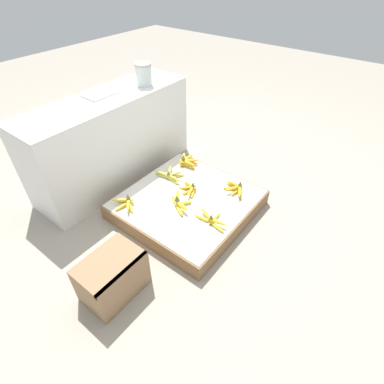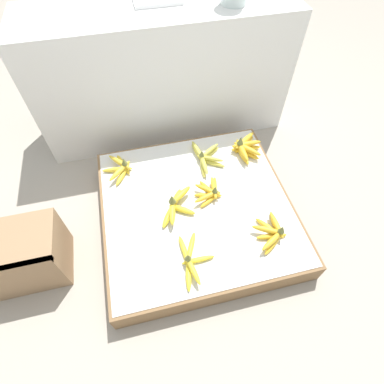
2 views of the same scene
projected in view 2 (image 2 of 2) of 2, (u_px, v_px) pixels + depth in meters
ground_plane at (196, 217)px, 1.59m from camera, size 10.00×10.00×0.00m
display_platform at (196, 211)px, 1.54m from camera, size 0.93×0.92×0.13m
back_vendor_table at (163, 74)px, 1.75m from camera, size 1.44×0.43×0.73m
wooden_crate at (21, 256)px, 1.31m from camera, size 0.36×0.25×0.27m
banana_bunch_front_midleft at (191, 260)px, 1.29m from camera, size 0.16×0.26×0.09m
banana_bunch_front_right at (273, 232)px, 1.36m from camera, size 0.16×0.21×0.09m
banana_bunch_middle_midleft at (176, 206)px, 1.44m from camera, size 0.19×0.22×0.11m
banana_bunch_middle_midright at (210, 192)px, 1.50m from camera, size 0.16×0.18×0.09m
banana_bunch_back_left at (121, 168)px, 1.59m from camera, size 0.16×0.22×0.09m
banana_bunch_back_midright at (205, 157)px, 1.64m from camera, size 0.16×0.26×0.08m
banana_bunch_back_right at (245, 147)px, 1.68m from camera, size 0.17×0.22×0.11m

